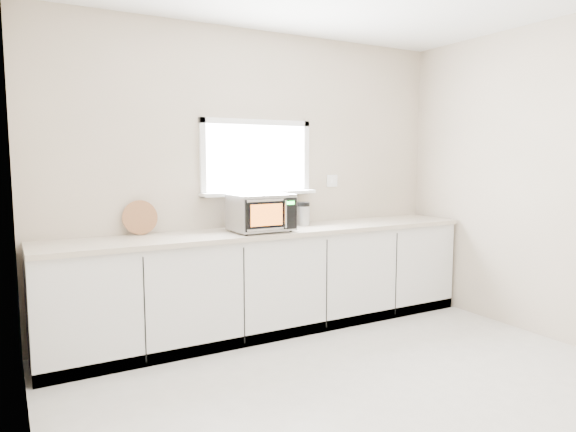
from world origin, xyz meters
TOP-DOWN VIEW (x-y plane):
  - ground at (0.00, 0.00)m, footprint 4.00×4.00m
  - back_wall at (0.00, 2.00)m, footprint 4.00×0.17m
  - cabinets at (0.00, 1.70)m, footprint 3.92×0.60m
  - countertop at (0.00, 1.69)m, footprint 3.92×0.64m
  - microwave at (-0.14, 1.61)m, footprint 0.51×0.42m
  - knife_block at (-0.31, 1.63)m, footprint 0.11×0.21m
  - cutting_board at (-1.09, 1.94)m, footprint 0.29×0.07m
  - coffee_grinder at (0.39, 1.80)m, footprint 0.13×0.13m

SIDE VIEW (x-z plane):
  - ground at x=0.00m, z-range 0.00..0.00m
  - cabinets at x=0.00m, z-range 0.00..0.88m
  - countertop at x=0.00m, z-range 0.88..0.92m
  - coffee_grinder at x=0.39m, z-range 0.92..1.14m
  - knife_block at x=-0.31m, z-range 0.90..1.20m
  - cutting_board at x=-1.09m, z-range 0.92..1.20m
  - microwave at x=-0.14m, z-range 0.93..1.25m
  - back_wall at x=0.00m, z-range 0.01..2.71m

